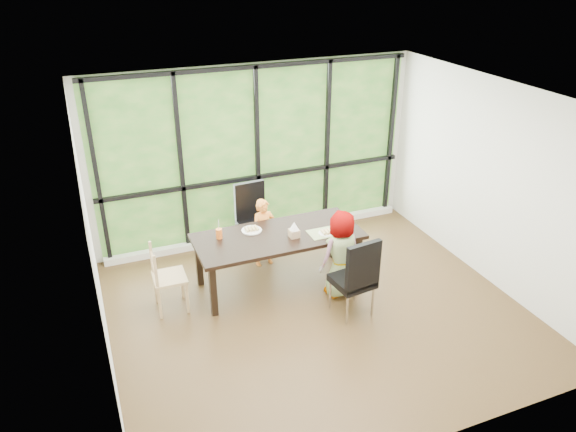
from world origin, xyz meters
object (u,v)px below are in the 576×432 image
object	(u,v)px
chair_window_leather	(255,221)
child_toddler	(264,232)
chair_end_beech	(169,277)
child_older	(340,254)
dining_table	(278,259)
plate_far	(252,230)
orange_cup	(219,234)
plate_near	(326,233)
tissue_box	(294,233)
white_mug	(348,218)
chair_interior_leather	(353,275)
green_cup	(347,228)

from	to	relation	value
chair_window_leather	child_toddler	distance (m)	0.32
chair_end_beech	child_toddler	xyz separation A→B (m)	(1.46, 0.59, 0.05)
chair_window_leather	child_older	distance (m)	1.57
dining_table	plate_far	bearing A→B (deg)	141.81
chair_window_leather	orange_cup	distance (m)	1.03
chair_end_beech	plate_far	xyz separation A→B (m)	(1.17, 0.25, 0.31)
plate_near	child_older	bearing A→B (deg)	-80.90
orange_cup	tissue_box	bearing A→B (deg)	-20.05
plate_far	white_mug	distance (m)	1.34
chair_interior_leather	chair_end_beech	distance (m)	2.27
chair_end_beech	white_mug	size ratio (longest dim) A/B	11.34
chair_end_beech	green_cup	distance (m)	2.37
child_toddler	plate_near	world-z (taller)	child_toddler
dining_table	green_cup	world-z (taller)	green_cup
plate_far	plate_near	xyz separation A→B (m)	(0.89, -0.44, -0.00)
plate_far	plate_near	world-z (taller)	plate_far
orange_cup	white_mug	world-z (taller)	orange_cup
chair_interior_leather	tissue_box	size ratio (longest dim) A/B	8.71
chair_window_leather	plate_far	xyz separation A→B (m)	(-0.27, -0.66, 0.22)
dining_table	chair_interior_leather	xyz separation A→B (m)	(0.61, -0.96, 0.17)
chair_interior_leather	child_older	xyz separation A→B (m)	(0.04, 0.43, 0.05)
chair_interior_leather	chair_end_beech	bearing A→B (deg)	-31.12
plate_near	chair_window_leather	bearing A→B (deg)	119.61
tissue_box	child_toddler	bearing A→B (deg)	103.71
chair_interior_leather	tissue_box	distance (m)	0.97
chair_interior_leather	tissue_box	world-z (taller)	chair_interior_leather
chair_window_leather	chair_interior_leather	size ratio (longest dim) A/B	1.00
dining_table	plate_near	bearing A→B (deg)	-19.60
plate_far	orange_cup	size ratio (longest dim) A/B	2.06
plate_far	green_cup	world-z (taller)	green_cup
orange_cup	green_cup	distance (m)	1.68
chair_interior_leather	child_toddler	size ratio (longest dim) A/B	1.07
chair_interior_leather	chair_end_beech	world-z (taller)	chair_interior_leather
tissue_box	orange_cup	bearing A→B (deg)	159.95
green_cup	white_mug	size ratio (longest dim) A/B	1.58
child_toddler	orange_cup	bearing A→B (deg)	-160.21
chair_interior_leather	plate_near	world-z (taller)	chair_interior_leather
green_cup	plate_far	bearing A→B (deg)	156.08
dining_table	child_toddler	world-z (taller)	child_toddler
chair_end_beech	child_older	distance (m)	2.18
chair_interior_leather	green_cup	xyz separation A→B (m)	(0.27, 0.67, 0.27)
plate_near	tissue_box	world-z (taller)	tissue_box
chair_window_leather	dining_table	bearing A→B (deg)	-91.87
dining_table	green_cup	xyz separation A→B (m)	(0.87, -0.29, 0.44)
green_cup	tissue_box	xyz separation A→B (m)	(-0.70, 0.15, -0.01)
chair_end_beech	green_cup	xyz separation A→B (m)	(2.33, -0.26, 0.36)
child_toddler	plate_near	bearing A→B (deg)	-58.99
plate_far	chair_window_leather	bearing A→B (deg)	68.04
chair_end_beech	plate_near	bearing A→B (deg)	-93.77
chair_end_beech	green_cup	bearing A→B (deg)	-94.95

